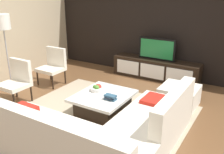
{
  "coord_description": "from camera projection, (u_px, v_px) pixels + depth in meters",
  "views": [
    {
      "loc": [
        2.23,
        -3.43,
        2.25
      ],
      "look_at": [
        -0.21,
        0.59,
        0.55
      ],
      "focal_mm": 40.5,
      "sensor_mm": 36.0,
      "label": 1
    }
  ],
  "objects": [
    {
      "name": "ground_plane",
      "position": [
        105.0,
        117.0,
        4.61
      ],
      "size": [
        14.0,
        14.0,
        0.0
      ],
      "primitive_type": "plane",
      "color": "brown"
    },
    {
      "name": "feature_wall_back",
      "position": [
        163.0,
        22.0,
        6.3
      ],
      "size": [
        6.4,
        0.12,
        2.8
      ],
      "primitive_type": "cube",
      "color": "black",
      "rests_on": "ground"
    },
    {
      "name": "area_rug",
      "position": [
        100.0,
        115.0,
        4.65
      ],
      "size": [
        3.08,
        2.62,
        0.01
      ],
      "primitive_type": "cube",
      "color": "tan",
      "rests_on": "ground"
    },
    {
      "name": "media_console",
      "position": [
        156.0,
        69.0,
        6.45
      ],
      "size": [
        2.21,
        0.49,
        0.5
      ],
      "color": "black",
      "rests_on": "ground"
    },
    {
      "name": "television",
      "position": [
        157.0,
        49.0,
        6.27
      ],
      "size": [
        0.95,
        0.06,
        0.55
      ],
      "color": "black",
      "rests_on": "media_console"
    },
    {
      "name": "sectional_couch",
      "position": [
        102.0,
        134.0,
        3.56
      ],
      "size": [
        2.36,
        2.35,
        0.82
      ],
      "color": "silver",
      "rests_on": "ground"
    },
    {
      "name": "coffee_table",
      "position": [
        103.0,
        103.0,
        4.67
      ],
      "size": [
        0.93,
        1.07,
        0.38
      ],
      "color": "black",
      "rests_on": "ground"
    },
    {
      "name": "accent_chair_near",
      "position": [
        17.0,
        79.0,
        5.08
      ],
      "size": [
        0.55,
        0.51,
        0.87
      ],
      "rotation": [
        0.0,
        0.0,
        -0.09
      ],
      "color": "black",
      "rests_on": "ground"
    },
    {
      "name": "floor_lamp",
      "position": [
        3.0,
        27.0,
        5.37
      ],
      "size": [
        0.31,
        0.31,
        1.7
      ],
      "color": "#A5A5AA",
      "rests_on": "ground"
    },
    {
      "name": "ottoman",
      "position": [
        179.0,
        96.0,
        4.98
      ],
      "size": [
        0.7,
        0.7,
        0.4
      ],
      "primitive_type": "cube",
      "color": "silver",
      "rests_on": "ground"
    },
    {
      "name": "fruit_bowl",
      "position": [
        98.0,
        88.0,
        4.75
      ],
      "size": [
        0.28,
        0.28,
        0.14
      ],
      "color": "silver",
      "rests_on": "coffee_table"
    },
    {
      "name": "accent_chair_far",
      "position": [
        53.0,
        64.0,
        6.04
      ],
      "size": [
        0.56,
        0.51,
        0.87
      ],
      "rotation": [
        0.0,
        0.0,
        -0.12
      ],
      "color": "black",
      "rests_on": "ground"
    },
    {
      "name": "book_stack",
      "position": [
        110.0,
        97.0,
        4.39
      ],
      "size": [
        0.21,
        0.16,
        0.09
      ],
      "color": "#2D516B",
      "rests_on": "coffee_table"
    }
  ]
}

